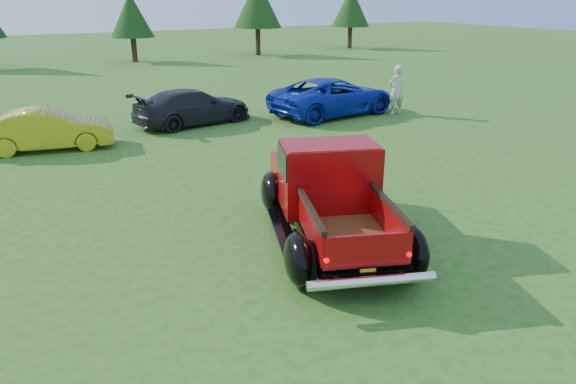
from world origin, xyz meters
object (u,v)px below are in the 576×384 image
Objects in this scene: tree_east at (257,3)px; spectator at (397,90)px; tree_far_east at (351,7)px; pickup_truck at (328,192)px; tree_mid_right at (131,15)px; show_car_yellow at (48,130)px; show_car_blue at (333,96)px; show_car_grey at (193,107)px.

tree_east is 22.22m from spectator.
pickup_truck is at bearing -126.67° from tree_far_east.
show_car_yellow is at bearing -112.03° from tree_mid_right.
tree_east is 26.82m from show_car_yellow.
tree_east is 21.75m from show_car_blue.
tree_mid_right is 0.88× the size of show_car_blue.
show_car_grey is at bearing -66.09° from show_car_yellow.
show_car_yellow is 1.97× the size of spectator.
show_car_grey is 0.85× the size of show_car_blue.
show_car_grey is 5.29m from show_car_blue.
tree_mid_right is 0.81× the size of tree_east.
tree_far_east is 1.31× the size of show_car_yellow.
show_car_yellow is at bearing 92.83° from show_car_grey.
tree_mid_right is at bearing 102.00° from pickup_truck.
spectator is at bearing -103.57° from tree_east.
tree_east is 32.63m from pickup_truck.
pickup_truck is at bearing 163.61° from show_car_grey.
tree_mid_right is at bearing -76.88° from spectator.
tree_east is 1.03× the size of pickup_truck.
tree_far_east reaches higher than tree_mid_right.
tree_far_east is 38.08m from pickup_truck.
show_car_grey is at bearing 70.90° from show_car_blue.
show_car_grey reaches higher than show_car_yellow.
show_car_grey is at bearing 103.96° from pickup_truck.
tree_east is (9.00, -0.50, 0.68)m from tree_mid_right.
show_car_blue is at bearing -78.85° from show_car_yellow.
show_car_grey is (-12.44, -19.12, -3.04)m from tree_east.
show_car_blue is (6.43, 9.20, -0.17)m from pickup_truck.
tree_east is 1.47× the size of show_car_yellow.
tree_east is at bearing -29.06° from show_car_yellow.
tree_east is at bearing -26.15° from show_car_blue.
tree_far_east is at bearing -56.25° from show_car_grey.
tree_far_east is at bearing -119.05° from spectator.
tree_east is 2.90× the size of spectator.
tree_mid_right is at bearing -1.67° from show_car_blue.
tree_east is at bearing -173.66° from tree_far_east.
pickup_truck is 11.72m from spectator.
tree_far_east is 26.91m from show_car_blue.
tree_far_east is at bearing -39.57° from show_car_yellow.
pickup_truck is (-4.70, -29.99, -2.11)m from tree_mid_right.
show_car_yellow is at bearing -2.58° from spectator.
show_car_yellow is at bearing 132.50° from pickup_truck.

